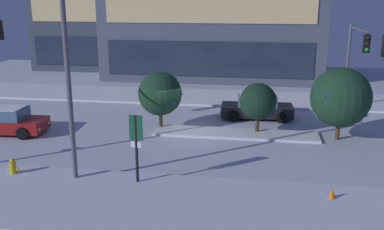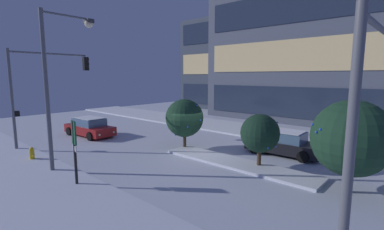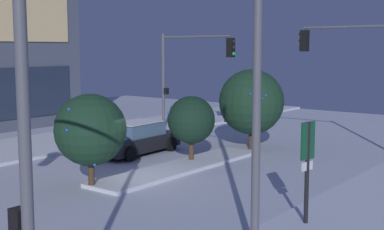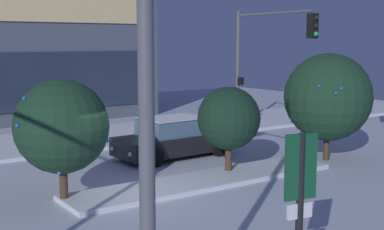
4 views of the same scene
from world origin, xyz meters
The scene contains 9 objects.
ground centered at (0.00, 0.00, 0.00)m, with size 52.00×52.00×0.00m, color silver.
curb_strip_far centered at (0.00, 8.83, 0.07)m, with size 52.00×5.20×0.14m, color silver.
median_strip centered at (3.08, 0.08, 0.07)m, with size 9.00×1.80×0.14m, color silver.
car_far centered at (4.19, 3.68, 0.71)m, with size 4.57×2.21×1.49m.
traffic_light_corner_far_right centered at (10.02, 5.04, 3.96)m, with size 0.32×5.05×5.70m.
parking_info_sign centered at (-0.46, -7.15, 1.87)m, with size 0.55×0.16×2.92m.
decorated_tree_median centered at (4.24, 0.47, 1.84)m, with size 2.03×2.03×2.86m.
decorated_tree_left_of_median centered at (-1.27, 0.58, 2.07)m, with size 2.58×2.50×3.32m.
decorated_tree_right_of_median centered at (8.50, 0.12, 2.30)m, with size 3.14×3.14×3.88m.
Camera 4 is at (-6.24, -12.62, 4.28)m, focal length 49.52 mm.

